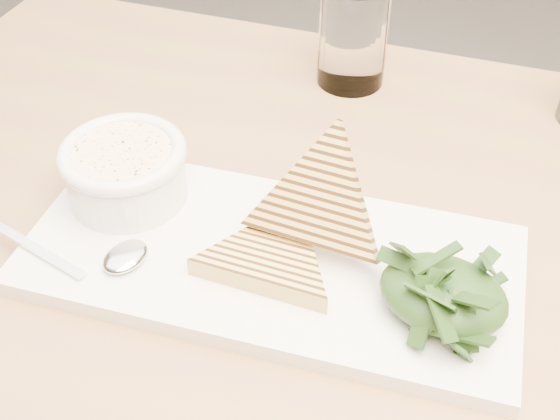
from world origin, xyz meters
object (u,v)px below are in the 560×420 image
at_px(table_top, 340,258).
at_px(soup_bowl, 127,177).
at_px(platter, 270,260).
at_px(glass_near, 353,35).

bearing_deg(table_top, soup_bowl, -167.72).
relative_size(platter, soup_bowl, 3.91).
bearing_deg(soup_bowl, platter, -4.17).
height_order(soup_bowl, glass_near, glass_near).
bearing_deg(glass_near, soup_bowl, -108.83).
distance_m(soup_bowl, glass_near, 0.32).
bearing_deg(soup_bowl, glass_near, 71.17).
bearing_deg(table_top, glass_near, 109.86).
distance_m(table_top, platter, 0.08).
height_order(table_top, glass_near, glass_near).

